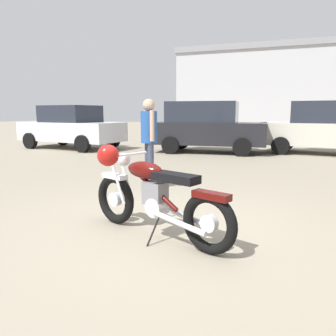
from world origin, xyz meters
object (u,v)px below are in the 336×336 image
(bystander, at_px, (149,134))
(blue_hatchback_right, at_px, (207,126))
(vintage_motorcycle, at_px, (151,195))
(red_hatchback_near, at_px, (71,127))
(white_estate_far, at_px, (324,127))

(bystander, relative_size, blue_hatchback_right, 0.41)
(vintage_motorcycle, distance_m, blue_hatchback_right, 8.31)
(vintage_motorcycle, distance_m, bystander, 2.52)
(vintage_motorcycle, bearing_deg, blue_hatchback_right, -59.99)
(vintage_motorcycle, bearing_deg, red_hatchback_near, -28.10)
(bystander, distance_m, white_estate_far, 7.68)
(vintage_motorcycle, relative_size, red_hatchback_near, 0.46)
(white_estate_far, bearing_deg, vintage_motorcycle, 80.51)
(red_hatchback_near, bearing_deg, vintage_motorcycle, 139.10)
(vintage_motorcycle, bearing_deg, bystander, -45.33)
(white_estate_far, relative_size, blue_hatchback_right, 0.99)
(bystander, distance_m, red_hatchback_near, 7.81)
(vintage_motorcycle, xyz_separation_m, blue_hatchback_right, (-1.61, 8.14, 0.43))
(white_estate_far, bearing_deg, red_hatchback_near, 15.02)
(vintage_motorcycle, relative_size, white_estate_far, 0.50)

